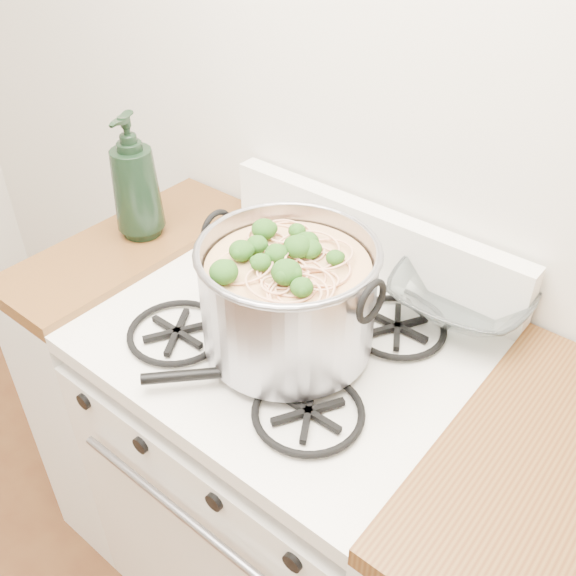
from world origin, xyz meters
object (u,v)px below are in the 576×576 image
(gas_range, at_px, (287,474))
(stock_pot, at_px, (288,298))
(glass_bowl, at_px, (461,302))
(bottle, at_px, (134,177))
(spatula, at_px, (279,368))

(gas_range, xyz_separation_m, stock_pot, (0.03, -0.03, 0.60))
(glass_bowl, distance_m, bottle, 0.80)
(glass_bowl, bearing_deg, gas_range, -131.49)
(stock_pot, relative_size, spatula, 1.20)
(spatula, bearing_deg, stock_pot, 162.74)
(gas_range, distance_m, stock_pot, 0.60)
(spatula, distance_m, bottle, 0.62)
(gas_range, height_order, spatula, spatula)
(stock_pot, height_order, spatula, stock_pot)
(stock_pot, distance_m, spatula, 0.13)
(stock_pot, height_order, glass_bowl, stock_pot)
(stock_pot, xyz_separation_m, bottle, (-0.54, 0.09, 0.04))
(glass_bowl, xyz_separation_m, bottle, (-0.75, -0.23, 0.14))
(gas_range, distance_m, bottle, 0.82)
(gas_range, height_order, stock_pot, stock_pot)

